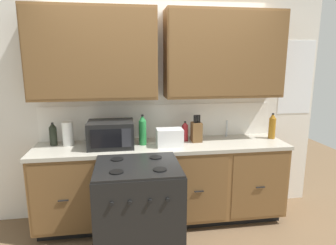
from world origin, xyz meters
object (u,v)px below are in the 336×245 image
at_px(paper_towel_roll, 68,134).
at_px(microwave, 111,134).
at_px(bottle_dark, 53,134).
at_px(bottle_green, 143,130).
at_px(toaster, 170,137).
at_px(bottle_amber, 272,126).
at_px(knife_block, 196,132).
at_px(stove_range, 139,213).
at_px(bottle_red, 185,131).

bearing_deg(paper_towel_roll, microwave, -15.88).
distance_m(bottle_dark, bottle_green, 0.98).
height_order(toaster, bottle_dark, bottle_dark).
bearing_deg(bottle_amber, knife_block, 179.90).
bearing_deg(paper_towel_roll, stove_range, -46.13).
distance_m(stove_range, paper_towel_roll, 1.19).
bearing_deg(microwave, bottle_amber, 2.16).
bearing_deg(toaster, bottle_dark, 169.91).
distance_m(microwave, bottle_amber, 1.88).
relative_size(knife_block, bottle_dark, 1.23).
xyz_separation_m(toaster, knife_block, (0.33, 0.14, 0.02)).
distance_m(knife_block, bottle_red, 0.13).
bearing_deg(bottle_red, bottle_dark, 178.47).
bearing_deg(bottle_green, bottle_dark, 172.40).
bearing_deg(bottle_red, bottle_amber, -2.72).
xyz_separation_m(stove_range, toaster, (0.37, 0.55, 0.56)).
relative_size(toaster, paper_towel_roll, 1.08).
height_order(stove_range, bottle_red, bottle_red).
relative_size(microwave, knife_block, 1.55).
relative_size(bottle_red, bottle_green, 0.68).
distance_m(stove_range, microwave, 0.90).
xyz_separation_m(microwave, bottle_dark, (-0.63, 0.16, -0.02)).
bearing_deg(toaster, knife_block, 22.32).
bearing_deg(bottle_amber, paper_towel_roll, 178.48).
xyz_separation_m(knife_block, bottle_amber, (0.92, -0.00, 0.03)).
bearing_deg(knife_block, bottle_amber, -0.10).
height_order(paper_towel_roll, bottle_dark, paper_towel_roll).
relative_size(stove_range, bottle_red, 4.16).
xyz_separation_m(microwave, knife_block, (0.96, 0.07, -0.02)).
height_order(microwave, bottle_red, microwave).
height_order(stove_range, bottle_green, bottle_green).
distance_m(stove_range, knife_block, 1.14).
distance_m(bottle_red, bottle_amber, 1.05).
bearing_deg(knife_block, bottle_red, 158.74).
distance_m(paper_towel_roll, bottle_green, 0.81).
bearing_deg(stove_range, bottle_amber, 22.81).
xyz_separation_m(microwave, toaster, (0.62, -0.06, -0.04)).
relative_size(bottle_red, bottle_amber, 0.75).
distance_m(knife_block, bottle_amber, 0.92).
bearing_deg(bottle_dark, bottle_red, -1.53).
relative_size(bottle_dark, bottle_red, 1.10).
bearing_deg(paper_towel_roll, bottle_red, -0.55).
bearing_deg(bottle_amber, bottle_red, 177.28).
xyz_separation_m(stove_range, bottle_green, (0.09, 0.64, 0.63)).
relative_size(knife_block, bottle_red, 1.36).
height_order(bottle_dark, bottle_amber, bottle_amber).
distance_m(toaster, bottle_amber, 1.26).
bearing_deg(knife_block, toaster, -157.68).
distance_m(toaster, bottle_dark, 1.27).
bearing_deg(knife_block, bottle_green, -176.08).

